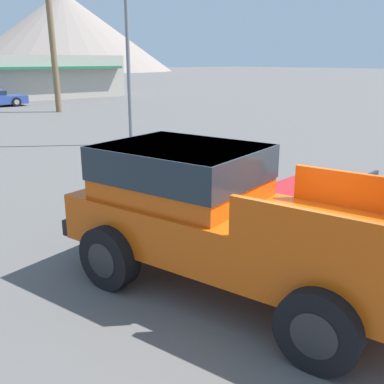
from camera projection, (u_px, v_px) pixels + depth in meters
name	position (u px, v px, depth m)	size (l,w,h in m)	color
ground_plane	(266.00, 287.00, 6.32)	(320.00, 320.00, 0.00)	#5B5956
orange_pickup_truck	(219.00, 211.00, 6.14)	(3.17, 5.39, 1.92)	#CC4C0C
red_convertible_car	(384.00, 217.00, 7.86)	(2.35, 4.46, 1.05)	red
street_lamp_post	(126.00, 5.00, 15.62)	(0.90, 0.24, 8.23)	slate
storefront_building	(46.00, 76.00, 38.63)	(11.33, 7.90, 3.45)	#BCB2A3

